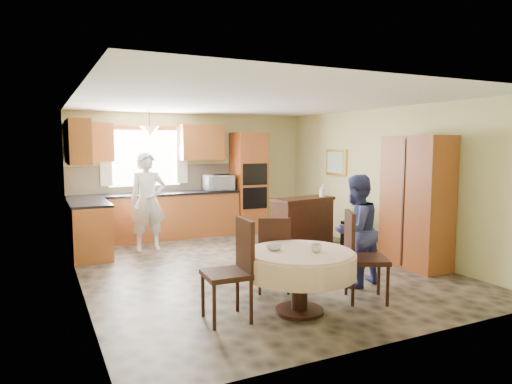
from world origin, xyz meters
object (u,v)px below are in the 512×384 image
object	(u,v)px
chair_left	(234,265)
cupboard	(416,202)
dining_table	(300,265)
chair_back	(274,251)
person_dining	(356,231)
sideboard	(303,224)
oven_tower	(249,182)
chair_right	(360,252)
person_sink	(148,202)

from	to	relation	value
chair_left	cupboard	bearing A→B (deg)	105.43
chair_left	dining_table	bearing A→B (deg)	82.23
cupboard	chair_back	distance (m)	2.57
chair_left	person_dining	distance (m)	1.95
sideboard	person_dining	world-z (taller)	person_dining
oven_tower	person_dining	bearing A→B (deg)	-94.87
sideboard	chair_left	bearing A→B (deg)	-144.91
sideboard	chair_right	world-z (taller)	chair_right
dining_table	person_sink	distance (m)	3.86
person_sink	person_dining	size ratio (longest dim) A/B	1.17
cupboard	chair_right	bearing A→B (deg)	-153.92
cupboard	chair_left	xyz separation A→B (m)	(-3.33, -0.75, -0.40)
chair_back	person_sink	bearing A→B (deg)	-50.23
sideboard	dining_table	size ratio (longest dim) A/B	0.96
sideboard	person_sink	bearing A→B (deg)	148.43
cupboard	sideboard	bearing A→B (deg)	112.94
cupboard	dining_table	distance (m)	2.78
cupboard	chair_left	distance (m)	3.43
sideboard	person_dining	bearing A→B (deg)	-116.51
oven_tower	dining_table	world-z (taller)	oven_tower
sideboard	person_sink	world-z (taller)	person_sink
chair_right	chair_back	bearing A→B (deg)	73.63
cupboard	person_sink	world-z (taller)	cupboard
oven_tower	chair_right	size ratio (longest dim) A/B	1.96
oven_tower	person_sink	bearing A→B (deg)	-159.77
person_sink	chair_right	bearing A→B (deg)	-62.77
sideboard	person_sink	size ratio (longest dim) A/B	0.69
oven_tower	chair_back	distance (m)	4.18
chair_left	person_sink	bearing A→B (deg)	-175.56
chair_back	person_dining	distance (m)	1.15
chair_back	person_sink	world-z (taller)	person_sink
oven_tower	person_dining	world-z (taller)	oven_tower
cupboard	chair_back	size ratio (longest dim) A/B	2.06
chair_left	sideboard	bearing A→B (deg)	139.63
person_dining	chair_right	bearing A→B (deg)	43.01
oven_tower	sideboard	world-z (taller)	oven_tower
chair_left	person_sink	distance (m)	3.63
sideboard	chair_left	size ratio (longest dim) A/B	1.09
oven_tower	chair_back	world-z (taller)	oven_tower
person_dining	dining_table	bearing A→B (deg)	10.56
person_dining	cupboard	bearing A→B (deg)	-178.98
oven_tower	chair_back	size ratio (longest dim) A/B	2.18
chair_left	chair_right	world-z (taller)	chair_left
dining_table	chair_back	distance (m)	0.75
oven_tower	person_sink	distance (m)	2.53
chair_left	chair_back	size ratio (longest dim) A/B	1.12
chair_right	person_dining	size ratio (longest dim) A/B	0.73
chair_back	person_dining	size ratio (longest dim) A/B	0.66
oven_tower	cupboard	world-z (taller)	oven_tower
oven_tower	sideboard	xyz separation A→B (m)	(0.25, -1.81, -0.64)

